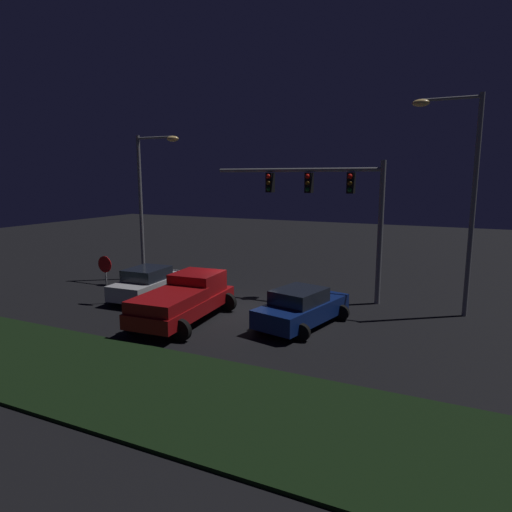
# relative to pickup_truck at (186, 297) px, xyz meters

# --- Properties ---
(ground_plane) EXTENTS (80.00, 80.00, 0.00)m
(ground_plane) POSITION_rel_pickup_truck_xyz_m (1.29, 2.43, -1.00)
(ground_plane) COLOR black
(grass_median) EXTENTS (24.26, 4.77, 0.10)m
(grass_median) POSITION_rel_pickup_truck_xyz_m (1.29, -5.46, -0.95)
(grass_median) COLOR black
(grass_median) RESTS_ON ground_plane
(pickup_truck) EXTENTS (3.09, 5.51, 1.80)m
(pickup_truck) POSITION_rel_pickup_truck_xyz_m (0.00, 0.00, 0.00)
(pickup_truck) COLOR maroon
(pickup_truck) RESTS_ON ground_plane
(car_sedan) EXTENTS (3.12, 4.70, 1.51)m
(car_sedan) POSITION_rel_pickup_truck_xyz_m (4.47, 1.37, -0.26)
(car_sedan) COLOR navy
(car_sedan) RESTS_ON ground_plane
(car_sedan_far) EXTENTS (2.62, 4.48, 1.51)m
(car_sedan_far) POSITION_rel_pickup_truck_xyz_m (-3.53, 2.19, -0.26)
(car_sedan_far) COLOR #B7B7BC
(car_sedan_far) RESTS_ON ground_plane
(traffic_signal_gantry) EXTENTS (8.32, 0.56, 6.50)m
(traffic_signal_gantry) POSITION_rel_pickup_truck_xyz_m (4.15, 5.81, 3.90)
(traffic_signal_gantry) COLOR slate
(traffic_signal_gantry) RESTS_ON ground_plane
(street_lamp_left) EXTENTS (2.75, 0.44, 8.01)m
(street_lamp_left) POSITION_rel_pickup_truck_xyz_m (-6.01, 5.49, 4.07)
(street_lamp_left) COLOR slate
(street_lamp_left) RESTS_ON ground_plane
(street_lamp_right) EXTENTS (2.68, 0.44, 9.00)m
(street_lamp_right) POSITION_rel_pickup_truck_xyz_m (9.77, 5.47, 4.60)
(street_lamp_right) COLOR slate
(street_lamp_right) RESTS_ON ground_plane
(stop_sign) EXTENTS (0.76, 0.08, 2.23)m
(stop_sign) POSITION_rel_pickup_truck_xyz_m (-4.71, 0.55, 0.56)
(stop_sign) COLOR slate
(stop_sign) RESTS_ON ground_plane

